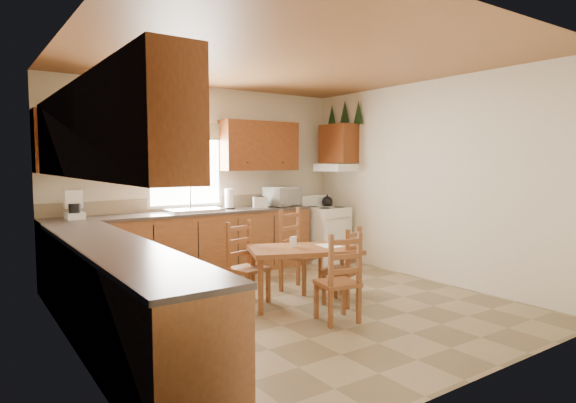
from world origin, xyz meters
TOP-DOWN VIEW (x-y plane):
  - floor at (0.00, 0.00)m, footprint 4.50×4.50m
  - ceiling at (0.00, 0.00)m, footprint 4.50×4.50m
  - wall_left at (-2.25, 0.00)m, footprint 4.50×4.50m
  - wall_right at (2.25, 0.00)m, footprint 4.50×4.50m
  - wall_back at (0.00, 2.25)m, footprint 4.50×4.50m
  - wall_front at (0.00, -2.25)m, footprint 4.50×4.50m
  - lower_cab_back at (-0.38, 1.95)m, footprint 3.75×0.60m
  - lower_cab_left at (-1.95, -0.15)m, footprint 0.60×3.60m
  - counter_back at (-0.38, 1.95)m, footprint 3.75×0.63m
  - counter_left at (-1.95, -0.15)m, footprint 0.63×3.60m
  - backsplash at (-0.38, 2.24)m, footprint 3.75×0.01m
  - upper_cab_back_left at (-1.55, 2.08)m, footprint 1.41×0.33m
  - upper_cab_back_right at (0.86, 2.08)m, footprint 1.25×0.33m
  - upper_cab_left at (-2.08, -0.15)m, footprint 0.33×3.60m
  - upper_cab_stove at (2.08, 1.65)m, footprint 0.33×0.62m
  - range_hood at (2.03, 1.65)m, footprint 0.44×0.62m
  - window_frame at (-0.30, 2.22)m, footprint 1.13×0.02m
  - window_pane at (-0.30, 2.21)m, footprint 1.05×0.01m
  - window_valance at (-0.30, 2.19)m, footprint 1.19×0.01m
  - sink_basin at (-0.30, 1.95)m, footprint 0.75×0.45m
  - pine_decal_a at (2.21, 1.33)m, footprint 0.22×0.22m
  - pine_decal_b at (2.21, 1.65)m, footprint 0.22×0.22m
  - pine_decal_c at (2.21, 1.97)m, footprint 0.22×0.22m
  - stove at (1.87, 1.70)m, footprint 0.60×0.62m
  - coffeemaker at (-1.85, 1.93)m, footprint 0.23×0.25m
  - paper_towel at (0.28, 1.99)m, footprint 0.16×0.16m
  - toaster at (0.74, 1.88)m, footprint 0.23×0.19m
  - microwave at (1.19, 1.95)m, footprint 0.58×0.49m
  - dining_table at (0.17, 0.01)m, footprint 1.38×1.10m
  - chair_near_left at (0.10, -0.65)m, footprint 0.44×0.43m
  - chair_near_right at (0.54, -0.21)m, footprint 0.47×0.46m
  - chair_far_left at (0.49, 0.50)m, footprint 0.53×0.52m
  - chair_far_right at (-0.32, 0.41)m, footprint 0.46×0.45m
  - table_paper at (0.48, -0.06)m, footprint 0.26×0.33m
  - table_card at (0.08, 0.09)m, footprint 0.09×0.04m

SIDE VIEW (x-z plane):
  - floor at x=0.00m, z-range 0.00..0.00m
  - dining_table at x=0.17m, z-range 0.00..0.65m
  - stove at x=1.87m, z-range 0.00..0.87m
  - chair_near_right at x=0.54m, z-range 0.00..0.87m
  - lower_cab_back at x=-0.38m, z-range 0.00..0.88m
  - lower_cab_left at x=-1.95m, z-range 0.00..0.88m
  - chair_near_left at x=0.10m, z-range 0.00..0.91m
  - chair_far_right at x=-0.32m, z-range 0.00..0.92m
  - chair_far_left at x=0.49m, z-range 0.00..1.01m
  - table_paper at x=0.48m, z-range 0.65..0.65m
  - table_card at x=0.08m, z-range 0.65..0.77m
  - counter_back at x=-0.38m, z-range 0.88..0.92m
  - counter_left at x=-1.95m, z-range 0.88..0.92m
  - sink_basin at x=-0.30m, z-range 0.92..0.96m
  - toaster at x=0.74m, z-range 0.92..1.09m
  - backsplash at x=-0.38m, z-range 0.92..1.10m
  - paper_towel at x=0.28m, z-range 0.92..1.22m
  - microwave at x=1.19m, z-range 0.92..1.22m
  - coffeemaker at x=-1.85m, z-range 0.92..1.23m
  - wall_left at x=-2.25m, z-range 1.35..1.35m
  - wall_right at x=2.25m, z-range 1.35..1.35m
  - wall_back at x=0.00m, z-range 1.35..1.35m
  - wall_front at x=0.00m, z-range 1.35..1.35m
  - range_hood at x=2.03m, z-range 1.46..1.58m
  - window_frame at x=-0.30m, z-range 0.96..2.14m
  - window_pane at x=-0.30m, z-range 1.00..2.10m
  - upper_cab_back_left at x=-1.55m, z-range 1.48..2.23m
  - upper_cab_back_right at x=0.86m, z-range 1.48..2.23m
  - upper_cab_left at x=-2.08m, z-range 1.48..2.23m
  - upper_cab_stove at x=2.08m, z-range 1.59..2.21m
  - window_valance at x=-0.30m, z-range 1.93..2.17m
  - pine_decal_a at x=2.21m, z-range 2.20..2.56m
  - pine_decal_c at x=2.21m, z-range 2.20..2.56m
  - pine_decal_b at x=2.21m, z-range 2.24..2.60m
  - ceiling at x=0.00m, z-range 2.70..2.70m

